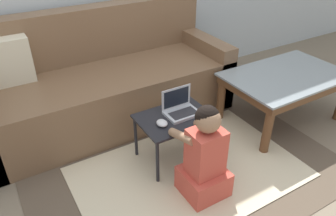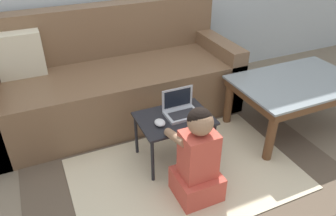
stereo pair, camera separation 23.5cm
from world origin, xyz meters
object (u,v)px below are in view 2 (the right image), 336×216
object	(u,v)px
laptop_desk	(174,123)
person_seated	(198,160)
coffee_table	(296,88)
laptop	(181,110)
couch	(113,82)
computer_mouse	(160,123)

from	to	relation	value
laptop_desk	person_seated	bearing A→B (deg)	-93.50
coffee_table	laptop_desk	size ratio (longest dim) A/B	1.95
person_seated	laptop	bearing A→B (deg)	78.31
couch	computer_mouse	bearing A→B (deg)	-83.73
coffee_table	person_seated	xyz separation A→B (m)	(-1.14, -0.38, -0.08)
coffee_table	person_seated	bearing A→B (deg)	-161.60
computer_mouse	person_seated	size ratio (longest dim) A/B	0.14
couch	person_seated	xyz separation A→B (m)	(0.20, -1.23, -0.02)
couch	laptop_desk	distance (m)	0.86
couch	computer_mouse	xyz separation A→B (m)	(0.10, -0.87, 0.07)
laptop_desk	couch	bearing A→B (deg)	105.31
laptop_desk	computer_mouse	xyz separation A→B (m)	(-0.13, -0.04, 0.06)
laptop	couch	bearing A→B (deg)	109.78
couch	coffee_table	bearing A→B (deg)	-32.45
laptop_desk	person_seated	world-z (taller)	person_seated
laptop_desk	laptop	bearing A→B (deg)	19.42
computer_mouse	person_seated	xyz separation A→B (m)	(0.11, -0.36, -0.09)
couch	coffee_table	xyz separation A→B (m)	(1.34, -0.85, 0.06)
laptop	laptop_desk	bearing A→B (deg)	-160.58
couch	coffee_table	world-z (taller)	couch
laptop_desk	person_seated	size ratio (longest dim) A/B	0.78
couch	computer_mouse	distance (m)	0.88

